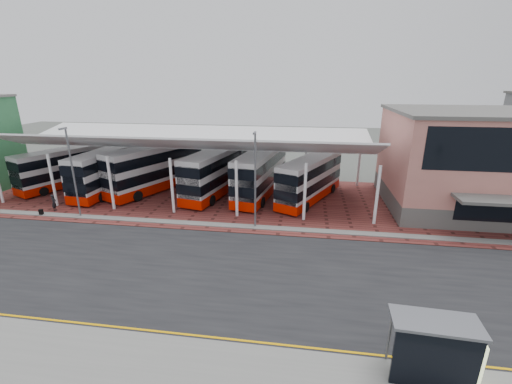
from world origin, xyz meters
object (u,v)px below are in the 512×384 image
bus_5 (310,179)px  pedestrian (54,203)px  bus_4 (261,173)px  bus_shelter (442,349)px  bus_1 (110,170)px  bus_0 (65,168)px  bus_2 (156,168)px  terminal (492,161)px  bus_3 (216,172)px

bus_5 → pedestrian: bearing=-139.6°
bus_4 → bus_5: (5.18, -0.84, -0.19)m
bus_5 → bus_shelter: bearing=-52.1°
bus_1 → bus_shelter: (26.83, -21.74, -0.48)m
bus_5 → bus_shelter: 22.46m
bus_0 → bus_2: bearing=24.5°
bus_1 → bus_4: 16.58m
bus_2 → bus_4: bearing=24.3°
bus_1 → bus_2: bus_2 is taller
bus_0 → pedestrian: (3.93, -7.23, -1.35)m
bus_2 → bus_1: bearing=-142.7°
bus_0 → pedestrian: bearing=-38.7°
terminal → bus_4: size_ratio=1.56×
bus_2 → pedestrian: bearing=-107.5°
bus_1 → bus_shelter: bus_1 is taller
bus_3 → bus_4: 4.74m
bus_0 → bus_1: bearing=15.5°
bus_4 → bus_shelter: bus_4 is taller
bus_1 → bus_5: (21.73, 0.13, -0.12)m
bus_2 → bus_3: bearing=22.6°
bus_4 → bus_5: bearing=0.4°
bus_2 → bus_4: bus_2 is taller
bus_4 → bus_5: 5.25m
bus_1 → pedestrian: (-2.02, -6.48, -1.49)m
bus_1 → bus_4: (16.55, 0.97, 0.07)m
bus_2 → bus_3: 6.94m
bus_5 → terminal: bearing=25.0°
bus_1 → bus_3: bearing=8.0°
bus_2 → bus_5: 16.88m
bus_3 → pedestrian: size_ratio=7.40×
bus_2 → pedestrian: bus_2 is taller
bus_4 → bus_1: bearing=-167.0°
bus_1 → bus_5: 21.73m
bus_2 → bus_5: size_ratio=1.13×
bus_0 → pedestrian: 8.35m
bus_3 → bus_4: bearing=14.6°
bus_1 → bus_3: (11.82, 0.81, 0.06)m
pedestrian → terminal: bearing=-98.3°
terminal → bus_2: (-33.36, 0.91, -2.15)m
bus_3 → bus_shelter: bus_3 is taller
bus_2 → bus_shelter: 31.67m
terminal → bus_5: size_ratio=1.73×
terminal → bus_2: 33.44m
bus_5 → bus_4: bearing=-164.4°
bus_1 → pedestrian: bus_1 is taller
bus_1 → bus_4: size_ratio=0.96×
bus_3 → bus_1: bearing=-163.4°
bus_1 → bus_5: bus_1 is taller
terminal → bus_5: 16.69m
bus_1 → bus_shelter: size_ratio=3.20×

